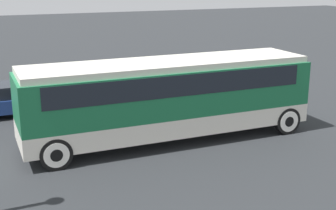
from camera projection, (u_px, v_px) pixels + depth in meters
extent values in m
plane|color=#26282B|center=(168.00, 140.00, 17.28)|extent=(120.00, 120.00, 0.00)
cube|color=silver|center=(168.00, 119.00, 17.07)|extent=(10.53, 2.53, 0.69)
cube|color=#19663D|center=(168.00, 89.00, 16.76)|extent=(10.53, 2.53, 1.60)
cube|color=black|center=(168.00, 78.00, 16.66)|extent=(9.27, 2.57, 0.72)
cube|color=beige|center=(168.00, 64.00, 16.52)|extent=(10.32, 2.33, 0.22)
cube|color=#19663D|center=(285.00, 83.00, 18.76)|extent=(0.36, 2.43, 1.83)
cylinder|color=black|center=(287.00, 121.00, 17.80)|extent=(1.03, 0.28, 1.03)
cylinder|color=silver|center=(287.00, 121.00, 17.80)|extent=(0.81, 0.30, 0.81)
cylinder|color=black|center=(287.00, 121.00, 17.80)|extent=(0.39, 0.32, 0.39)
cylinder|color=black|center=(253.00, 106.00, 19.85)|extent=(1.03, 0.28, 1.03)
cylinder|color=silver|center=(253.00, 106.00, 19.85)|extent=(0.81, 0.30, 0.81)
cylinder|color=black|center=(253.00, 106.00, 19.85)|extent=(0.39, 0.32, 0.39)
cylinder|color=black|center=(56.00, 154.00, 14.49)|extent=(1.03, 0.28, 1.03)
cylinder|color=silver|center=(56.00, 154.00, 14.49)|extent=(0.81, 0.30, 0.81)
cylinder|color=black|center=(56.00, 154.00, 14.49)|extent=(0.39, 0.32, 0.39)
cylinder|color=black|center=(44.00, 132.00, 16.54)|extent=(1.03, 0.28, 1.03)
cylinder|color=silver|center=(44.00, 132.00, 16.54)|extent=(0.81, 0.30, 0.81)
cylinder|color=black|center=(44.00, 132.00, 16.54)|extent=(0.39, 0.32, 0.39)
cube|color=navy|center=(22.00, 101.00, 20.41)|extent=(4.14, 1.82, 0.59)
cube|color=black|center=(17.00, 89.00, 20.20)|extent=(2.15, 1.64, 0.54)
cylinder|color=black|center=(62.00, 107.00, 20.35)|extent=(0.67, 0.22, 0.67)
cylinder|color=black|center=(62.00, 107.00, 20.35)|extent=(0.25, 0.26, 0.25)
cylinder|color=black|center=(56.00, 98.00, 21.81)|extent=(0.67, 0.22, 0.67)
cylinder|color=black|center=(56.00, 98.00, 21.81)|extent=(0.25, 0.26, 0.25)
cube|color=black|center=(163.00, 76.00, 25.24)|extent=(4.48, 1.80, 0.68)
cube|color=black|center=(160.00, 66.00, 25.02)|extent=(2.33, 1.62, 0.48)
cylinder|color=black|center=(199.00, 81.00, 25.27)|extent=(0.65, 0.22, 0.65)
cylinder|color=black|center=(199.00, 81.00, 25.27)|extent=(0.25, 0.26, 0.25)
cylinder|color=black|center=(186.00, 75.00, 26.71)|extent=(0.65, 0.22, 0.65)
cylinder|color=black|center=(186.00, 75.00, 26.71)|extent=(0.25, 0.26, 0.25)
cylinder|color=black|center=(137.00, 87.00, 23.92)|extent=(0.65, 0.22, 0.65)
cylinder|color=black|center=(137.00, 87.00, 23.92)|extent=(0.25, 0.26, 0.25)
cylinder|color=black|center=(127.00, 81.00, 25.35)|extent=(0.65, 0.22, 0.65)
cylinder|color=black|center=(127.00, 81.00, 25.35)|extent=(0.25, 0.26, 0.25)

